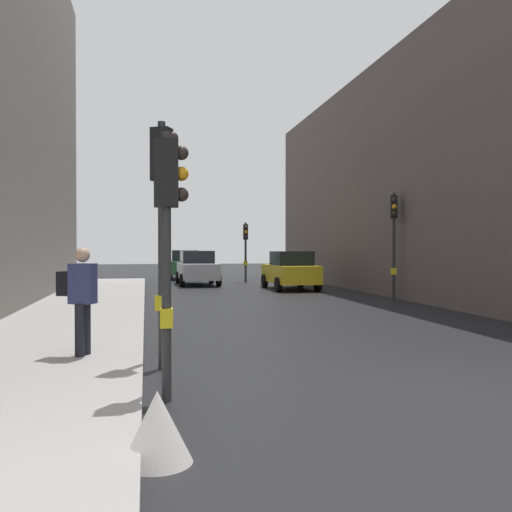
{
  "coord_description": "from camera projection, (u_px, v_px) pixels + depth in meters",
  "views": [
    {
      "loc": [
        -4.61,
        -7.0,
        1.93
      ],
      "look_at": [
        -1.68,
        7.97,
        1.7
      ],
      "focal_mm": 39.65,
      "sensor_mm": 36.0,
      "label": 1
    }
  ],
  "objects": [
    {
      "name": "sidewalk_kerb",
      "position": [
        64.0,
        331.0,
        12.45
      ],
      "size": [
        3.45,
        40.0,
        0.16
      ],
      "primitive_type": "cube",
      "color": "#A8A5A0",
      "rests_on": "ground"
    },
    {
      "name": "traffic_light_far_median",
      "position": [
        246.0,
        241.0,
        31.16
      ],
      "size": [
        0.25,
        0.43,
        3.31
      ],
      "color": "#2D2D2D",
      "rests_on": "ground"
    },
    {
      "name": "traffic_light_mid_street",
      "position": [
        394.0,
        226.0,
        20.74
      ],
      "size": [
        0.33,
        0.45,
        3.94
      ],
      "color": "#2D2D2D",
      "rests_on": "ground"
    },
    {
      "name": "car_silver_hatchback",
      "position": [
        197.0,
        268.0,
        29.16
      ],
      "size": [
        2.09,
        4.24,
        1.76
      ],
      "color": "#BCBCC1",
      "rests_on": "ground"
    },
    {
      "name": "warning_sign_triangle",
      "position": [
        157.0,
        427.0,
        5.06
      ],
      "size": [
        0.64,
        0.64,
        0.65
      ],
      "primitive_type": "cone",
      "color": "silver",
      "rests_on": "ground"
    },
    {
      "name": "car_yellow_taxi",
      "position": [
        290.0,
        270.0,
        26.04
      ],
      "size": [
        2.07,
        4.22,
        1.76
      ],
      "color": "yellow",
      "rests_on": "ground"
    },
    {
      "name": "traffic_light_near_right",
      "position": [
        163.0,
        199.0,
        8.96
      ],
      "size": [
        0.45,
        0.35,
        3.93
      ],
      "color": "#2D2D2D",
      "rests_on": "ground"
    },
    {
      "name": "pedestrian_with_grey_backpack",
      "position": [
        80.0,
        294.0,
        9.26
      ],
      "size": [
        0.66,
        0.48,
        1.77
      ],
      "color": "black",
      "rests_on": "sidewalk_kerb"
    },
    {
      "name": "car_green_estate",
      "position": [
        185.0,
        265.0,
        34.8
      ],
      "size": [
        2.22,
        4.3,
        1.76
      ],
      "color": "#2D6038",
      "rests_on": "ground"
    },
    {
      "name": "ground_plane",
      "position": [
        486.0,
        387.0,
        7.79
      ],
      "size": [
        120.0,
        120.0,
        0.0
      ],
      "primitive_type": "plane",
      "color": "black"
    },
    {
      "name": "traffic_light_near_left",
      "position": [
        168.0,
        216.0,
        7.05
      ],
      "size": [
        0.43,
        0.25,
        3.38
      ],
      "color": "#2D2D2D",
      "rests_on": "ground"
    }
  ]
}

